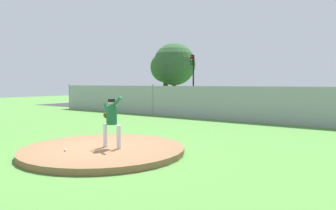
{
  "coord_description": "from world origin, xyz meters",
  "views": [
    {
      "loc": [
        7.19,
        -6.61,
        2.14
      ],
      "look_at": [
        0.56,
        2.63,
        1.36
      ],
      "focal_mm": 33.58,
      "sensor_mm": 36.0,
      "label": 1
    }
  ],
  "objects": [
    {
      "name": "parked_car_teal",
      "position": [
        -8.75,
        14.74,
        0.79
      ],
      "size": [
        2.1,
        4.21,
        1.66
      ],
      "color": "#146066",
      "rests_on": "ground_plane"
    },
    {
      "name": "tree_broad_right",
      "position": [
        -15.28,
        24.17,
        4.03
      ],
      "size": [
        3.69,
        3.69,
        5.92
      ],
      "color": "#4C331E",
      "rests_on": "ground_plane"
    },
    {
      "name": "pitchers_mound",
      "position": [
        0.0,
        0.0,
        0.09
      ],
      "size": [
        4.97,
        4.97,
        0.18
      ],
      "primitive_type": "cylinder",
      "color": "brown",
      "rests_on": "ground_plane"
    },
    {
      "name": "parked_car_red",
      "position": [
        3.25,
        14.49,
        0.77
      ],
      "size": [
        2.1,
        4.75,
        1.58
      ],
      "color": "#A81919",
      "rests_on": "ground_plane"
    },
    {
      "name": "parked_car_champagne",
      "position": [
        0.18,
        14.87,
        0.8
      ],
      "size": [
        1.83,
        4.55,
        1.66
      ],
      "color": "tan",
      "rests_on": "ground_plane"
    },
    {
      "name": "asphalt_strip",
      "position": [
        0.0,
        14.5,
        0.0
      ],
      "size": [
        44.0,
        7.0,
        0.01
      ],
      "primitive_type": "cube",
      "color": "#2B2B2D",
      "rests_on": "ground_plane"
    },
    {
      "name": "tree_broad_left",
      "position": [
        -12.85,
        22.51,
        4.27
      ],
      "size": [
        4.73,
        4.73,
        6.66
      ],
      "color": "#4C331E",
      "rests_on": "ground_plane"
    },
    {
      "name": "traffic_light_near",
      "position": [
        -7.88,
        18.3,
        3.25
      ],
      "size": [
        0.28,
        0.46,
        4.75
      ],
      "color": "black",
      "rests_on": "ground_plane"
    },
    {
      "name": "baseball",
      "position": [
        -0.46,
        -1.07,
        0.22
      ],
      "size": [
        0.07,
        0.07,
        0.07
      ],
      "primitive_type": "sphere",
      "color": "white",
      "rests_on": "pitchers_mound"
    },
    {
      "name": "parked_car_silver",
      "position": [
        -5.57,
        14.57,
        0.81
      ],
      "size": [
        2.09,
        4.52,
        1.68
      ],
      "color": "#B7BABF",
      "rests_on": "ground_plane"
    },
    {
      "name": "parked_car_burgundy",
      "position": [
        -11.86,
        14.61,
        0.81
      ],
      "size": [
        1.91,
        4.09,
        1.72
      ],
      "color": "maroon",
      "rests_on": "ground_plane"
    },
    {
      "name": "pitcher_youth",
      "position": [
        0.28,
        0.07,
        1.1
      ],
      "size": [
        0.8,
        0.32,
        1.58
      ],
      "color": "silver",
      "rests_on": "pitchers_mound"
    },
    {
      "name": "ground_plane",
      "position": [
        0.0,
        6.0,
        0.0
      ],
      "size": [
        80.0,
        80.0,
        0.0
      ],
      "primitive_type": "plane",
      "color": "#4C8438"
    },
    {
      "name": "chainlink_fence",
      "position": [
        0.0,
        10.0,
        0.99
      ],
      "size": [
        30.03,
        0.07,
        2.08
      ],
      "color": "gray",
      "rests_on": "ground_plane"
    }
  ]
}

